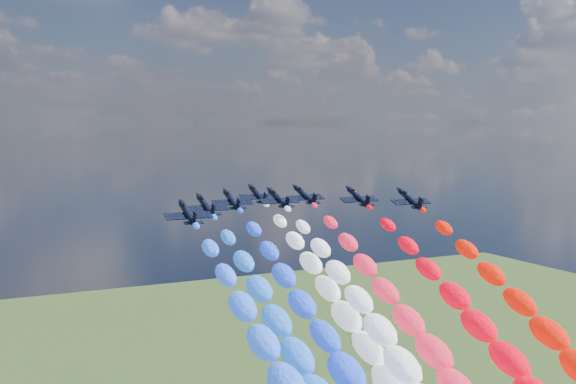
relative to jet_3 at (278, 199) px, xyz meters
name	(u,v)px	position (x,y,z in m)	size (l,w,h in m)	color
jet_0	(188,213)	(-26.67, -16.61, 0.00)	(8.98, 12.04, 2.65)	black
jet_1	(206,206)	(-19.46, -6.50, 0.00)	(8.98, 12.04, 2.65)	black
jet_2	(232,200)	(-10.58, 1.59, 0.00)	(8.98, 12.04, 2.65)	black
jet_3	(278,199)	(0.00, 0.00, 0.00)	(8.98, 12.04, 2.65)	black
jet_4	(258,195)	(-0.46, 10.49, 0.00)	(8.98, 12.04, 2.65)	black
trail_4	(379,383)	(-0.46, -42.45, -28.65)	(7.11, 103.42, 60.87)	white
jet_5	(305,195)	(8.58, 3.69, 0.00)	(8.98, 12.04, 2.65)	black
jet_6	(358,197)	(17.62, -5.19, 0.00)	(8.98, 12.04, 2.65)	black
jet_7	(410,199)	(25.43, -14.36, 0.00)	(8.98, 12.04, 2.65)	black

